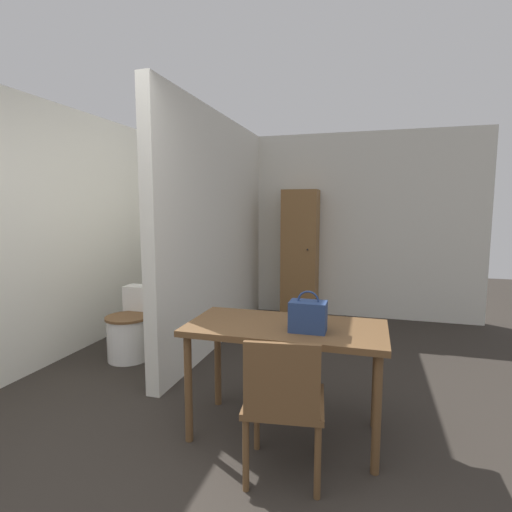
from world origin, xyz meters
The scene contains 8 objects.
wall_back centered at (0.00, 4.20, 1.25)m, with size 4.87×0.12×2.50m.
wall_left centered at (-2.00, 2.07, 1.25)m, with size 0.12×5.14×2.50m.
partition_wall centered at (-0.63, 2.69, 1.25)m, with size 0.12×2.90×2.50m.
dining_table centered at (0.49, 1.03, 0.66)m, with size 1.28×0.63×0.75m.
wooden_chair centered at (0.57, 0.58, 0.46)m, with size 0.49×0.49×0.83m.
toilet centered at (-1.28, 1.95, 0.29)m, with size 0.43×0.58×0.69m.
handbag centered at (0.65, 0.94, 0.84)m, with size 0.22×0.14×0.25m.
wooden_cabinet centered at (0.08, 3.93, 0.87)m, with size 0.47×0.40×1.74m.
Camera 1 is at (1.00, -1.43, 1.51)m, focal length 28.00 mm.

